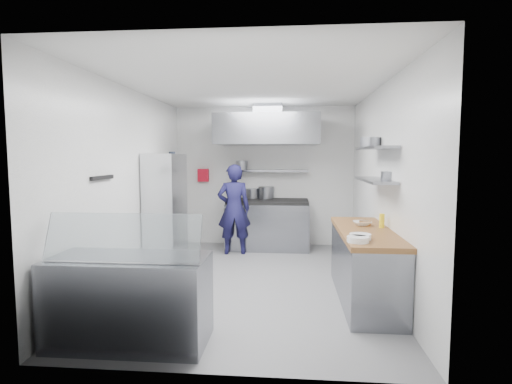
# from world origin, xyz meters

# --- Properties ---
(floor) EXTENTS (5.00, 5.00, 0.00)m
(floor) POSITION_xyz_m (0.00, 0.00, 0.00)
(floor) COLOR slate
(floor) RESTS_ON ground
(ceiling) EXTENTS (5.00, 5.00, 0.00)m
(ceiling) POSITION_xyz_m (0.00, 0.00, 2.80)
(ceiling) COLOR silver
(ceiling) RESTS_ON wall_back
(wall_back) EXTENTS (3.60, 2.80, 0.02)m
(wall_back) POSITION_xyz_m (0.00, 2.50, 1.40)
(wall_back) COLOR white
(wall_back) RESTS_ON floor
(wall_front) EXTENTS (3.60, 2.80, 0.02)m
(wall_front) POSITION_xyz_m (0.00, -2.50, 1.40)
(wall_front) COLOR white
(wall_front) RESTS_ON floor
(wall_left) EXTENTS (2.80, 5.00, 0.02)m
(wall_left) POSITION_xyz_m (-1.80, 0.00, 1.40)
(wall_left) COLOR white
(wall_left) RESTS_ON floor
(wall_right) EXTENTS (2.80, 5.00, 0.02)m
(wall_right) POSITION_xyz_m (1.80, 0.00, 1.40)
(wall_right) COLOR white
(wall_right) RESTS_ON floor
(gas_range) EXTENTS (1.60, 0.80, 0.90)m
(gas_range) POSITION_xyz_m (0.10, 2.10, 0.45)
(gas_range) COLOR gray
(gas_range) RESTS_ON floor
(cooktop) EXTENTS (1.57, 0.78, 0.06)m
(cooktop) POSITION_xyz_m (0.10, 2.10, 0.93)
(cooktop) COLOR black
(cooktop) RESTS_ON gas_range
(stock_pot_left) EXTENTS (0.30, 0.30, 0.20)m
(stock_pot_left) POSITION_xyz_m (-0.24, 2.41, 1.06)
(stock_pot_left) COLOR slate
(stock_pot_left) RESTS_ON cooktop
(stock_pot_mid) EXTENTS (0.32, 0.32, 0.24)m
(stock_pot_mid) POSITION_xyz_m (0.05, 2.40, 1.08)
(stock_pot_mid) COLOR slate
(stock_pot_mid) RESTS_ON cooktop
(over_range_shelf) EXTENTS (1.60, 0.30, 0.04)m
(over_range_shelf) POSITION_xyz_m (0.10, 2.34, 1.52)
(over_range_shelf) COLOR gray
(over_range_shelf) RESTS_ON wall_back
(shelf_pot_a) EXTENTS (0.23, 0.23, 0.18)m
(shelf_pot_a) POSITION_xyz_m (-0.44, 2.38, 1.63)
(shelf_pot_a) COLOR slate
(shelf_pot_a) RESTS_ON over_range_shelf
(extractor_hood) EXTENTS (1.90, 1.15, 0.55)m
(extractor_hood) POSITION_xyz_m (0.10, 1.93, 2.30)
(extractor_hood) COLOR gray
(extractor_hood) RESTS_ON wall_back
(hood_duct) EXTENTS (0.55, 0.55, 0.24)m
(hood_duct) POSITION_xyz_m (0.10, 2.15, 2.68)
(hood_duct) COLOR slate
(hood_duct) RESTS_ON extractor_hood
(red_firebox) EXTENTS (0.22, 0.10, 0.26)m
(red_firebox) POSITION_xyz_m (-1.25, 2.44, 1.42)
(red_firebox) COLOR red
(red_firebox) RESTS_ON wall_back
(chef) EXTENTS (0.66, 0.49, 1.67)m
(chef) POSITION_xyz_m (-0.50, 1.62, 0.83)
(chef) COLOR #16153F
(chef) RESTS_ON floor
(wire_rack) EXTENTS (0.50, 0.90, 1.85)m
(wire_rack) POSITION_xyz_m (-1.53, 0.81, 0.93)
(wire_rack) COLOR silver
(wire_rack) RESTS_ON floor
(rack_bin_a) EXTENTS (0.18, 0.22, 0.20)m
(rack_bin_a) POSITION_xyz_m (-1.53, 1.03, 0.80)
(rack_bin_a) COLOR white
(rack_bin_a) RESTS_ON wire_rack
(rack_bin_b) EXTENTS (0.15, 0.20, 0.18)m
(rack_bin_b) POSITION_xyz_m (-1.53, 1.45, 1.30)
(rack_bin_b) COLOR yellow
(rack_bin_b) RESTS_ON wire_rack
(rack_jar) EXTENTS (0.10, 0.10, 0.18)m
(rack_jar) POSITION_xyz_m (-1.48, 1.05, 1.80)
(rack_jar) COLOR black
(rack_jar) RESTS_ON wire_rack
(knife_strip) EXTENTS (0.04, 0.55, 0.05)m
(knife_strip) POSITION_xyz_m (-1.78, -0.90, 1.55)
(knife_strip) COLOR black
(knife_strip) RESTS_ON wall_left
(prep_counter_base) EXTENTS (0.62, 2.00, 0.84)m
(prep_counter_base) POSITION_xyz_m (1.48, -0.60, 0.42)
(prep_counter_base) COLOR gray
(prep_counter_base) RESTS_ON floor
(prep_counter_top) EXTENTS (0.65, 2.04, 0.06)m
(prep_counter_top) POSITION_xyz_m (1.48, -0.60, 0.87)
(prep_counter_top) COLOR brown
(prep_counter_top) RESTS_ON prep_counter_base
(plate_stack_a) EXTENTS (0.23, 0.23, 0.06)m
(plate_stack_a) POSITION_xyz_m (1.26, -1.36, 0.93)
(plate_stack_a) COLOR white
(plate_stack_a) RESTS_ON prep_counter_top
(plate_stack_b) EXTENTS (0.24, 0.24, 0.06)m
(plate_stack_b) POSITION_xyz_m (1.31, -1.21, 0.93)
(plate_stack_b) COLOR white
(plate_stack_b) RESTS_ON prep_counter_top
(copper_pan) EXTENTS (0.15, 0.15, 0.06)m
(copper_pan) POSITION_xyz_m (1.53, -0.30, 0.93)
(copper_pan) COLOR #B47033
(copper_pan) RESTS_ON prep_counter_top
(squeeze_bottle) EXTENTS (0.07, 0.07, 0.18)m
(squeeze_bottle) POSITION_xyz_m (1.71, -0.46, 0.99)
(squeeze_bottle) COLOR yellow
(squeeze_bottle) RESTS_ON prep_counter_top
(mixing_bowl) EXTENTS (0.26, 0.26, 0.06)m
(mixing_bowl) POSITION_xyz_m (1.49, -0.32, 0.93)
(mixing_bowl) COLOR white
(mixing_bowl) RESTS_ON prep_counter_top
(wall_shelf_lower) EXTENTS (0.30, 1.30, 0.04)m
(wall_shelf_lower) POSITION_xyz_m (1.64, -0.30, 1.50)
(wall_shelf_lower) COLOR gray
(wall_shelf_lower) RESTS_ON wall_right
(wall_shelf_upper) EXTENTS (0.30, 1.30, 0.04)m
(wall_shelf_upper) POSITION_xyz_m (1.64, -0.30, 1.92)
(wall_shelf_upper) COLOR gray
(wall_shelf_upper) RESTS_ON wall_right
(shelf_pot_c) EXTENTS (0.24, 0.24, 0.10)m
(shelf_pot_c) POSITION_xyz_m (1.81, -0.41, 1.57)
(shelf_pot_c) COLOR slate
(shelf_pot_c) RESTS_ON wall_shelf_lower
(shelf_pot_d) EXTENTS (0.29, 0.29, 0.14)m
(shelf_pot_d) POSITION_xyz_m (1.67, 0.19, 2.01)
(shelf_pot_d) COLOR slate
(shelf_pot_d) RESTS_ON wall_shelf_upper
(display_case) EXTENTS (1.50, 0.70, 0.85)m
(display_case) POSITION_xyz_m (-1.00, -2.00, 0.42)
(display_case) COLOR gray
(display_case) RESTS_ON floor
(display_glass) EXTENTS (1.47, 0.19, 0.42)m
(display_glass) POSITION_xyz_m (-1.00, -2.12, 1.07)
(display_glass) COLOR silver
(display_glass) RESTS_ON display_case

